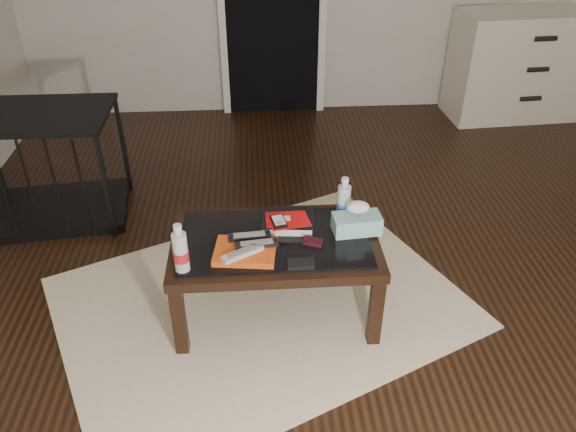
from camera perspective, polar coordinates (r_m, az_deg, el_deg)
name	(u,v)px	position (r m, az deg, el deg)	size (l,w,h in m)	color
ground	(366,284)	(3.17, 7.90, -6.88)	(5.00, 5.00, 0.00)	black
coffee_table	(275,249)	(2.73, -1.31, -3.36)	(1.00, 0.60, 0.46)	black
rug	(261,302)	(3.02, -2.79, -8.76)	(2.00, 1.50, 0.01)	beige
dresser	(523,65)	(5.37, 22.78, 13.96)	(1.23, 0.58, 0.90)	beige
pet_crate	(50,184)	(3.89, -23.03, 3.05)	(0.96, 0.70, 0.71)	black
magazines	(245,251)	(2.59, -4.38, -3.61)	(0.28, 0.21, 0.03)	#D54B14
remote_silver	(243,253)	(2.54, -4.64, -3.74)	(0.20, 0.05, 0.02)	#BBBBC0
remote_black_front	(257,244)	(2.59, -3.18, -2.85)	(0.20, 0.05, 0.02)	black
remote_black_back	(249,236)	(2.64, -3.94, -2.03)	(0.20, 0.05, 0.02)	black
textbook	(288,221)	(2.77, -0.01, -0.52)	(0.25, 0.20, 0.05)	black
dvd_mailers	(285,219)	(2.74, -0.30, -0.29)	(0.19, 0.14, 0.01)	#BE0D0C
ipod	(279,221)	(2.71, -0.96, -0.52)	(0.06, 0.10, 0.02)	black
flip_phone	(313,242)	(2.65, 2.57, -2.62)	(0.09, 0.05, 0.02)	black
wallet	(301,264)	(2.52, 1.31, -4.85)	(0.12, 0.07, 0.02)	black
water_bottle_left	(180,248)	(2.48, -10.91, -3.18)	(0.07, 0.07, 0.24)	silver
water_bottle_right	(344,199)	(2.78, 5.70, 1.71)	(0.07, 0.07, 0.24)	silver
tissue_box	(357,224)	(2.73, 6.99, -0.77)	(0.23, 0.12, 0.09)	teal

